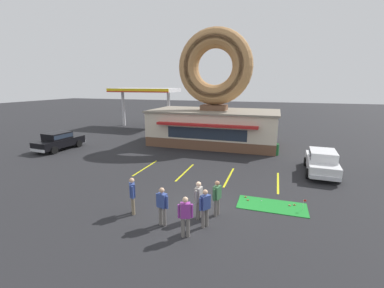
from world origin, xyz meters
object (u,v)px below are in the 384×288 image
pedestrian_crossing_woman (162,205)px  golf_ball (261,201)px  car_white (322,161)px  pedestrian_leather_jacket_man (132,194)px  pedestrian_hooded_kid (205,206)px  putting_flag_pin (304,202)px  trash_bin (275,149)px  pedestrian_blue_sweater_man (199,198)px  pedestrian_beanie_man (185,215)px  car_black (59,140)px  pedestrian_clipboard_woman (217,196)px

pedestrian_crossing_woman → golf_ball: bearing=43.0°
golf_ball → car_white: car_white is taller
car_white → pedestrian_leather_jacket_man: pedestrian_leather_jacket_man is taller
golf_ball → pedestrian_hooded_kid: bearing=-123.8°
putting_flag_pin → pedestrian_hooded_kid: bearing=-145.8°
car_white → pedestrian_hooded_kid: (-5.63, -8.76, 0.05)m
trash_bin → pedestrian_hooded_kid: bearing=-102.0°
pedestrian_hooded_kid → putting_flag_pin: bearing=34.2°
golf_ball → pedestrian_blue_sweater_man: (-2.57, -2.56, 0.91)m
pedestrian_beanie_man → pedestrian_leather_jacket_man: bearing=161.2°
pedestrian_leather_jacket_man → pedestrian_beanie_man: size_ratio=1.04×
putting_flag_pin → pedestrian_crossing_woman: (-5.79, -3.19, 0.50)m
pedestrian_crossing_woman → trash_bin: pedestrian_crossing_woman is taller
car_black → trash_bin: 19.21m
car_white → pedestrian_clipboard_woman: pedestrian_clipboard_woman is taller
car_white → pedestrian_leather_jacket_man: 12.56m
pedestrian_leather_jacket_man → pedestrian_crossing_woman: size_ratio=1.03×
car_white → pedestrian_beanie_man: size_ratio=2.78×
car_white → trash_bin: bearing=127.1°
car_white → trash_bin: 4.89m
pedestrian_crossing_woman → trash_bin: bearing=71.3°
golf_ball → pedestrian_beanie_man: bearing=-123.0°
putting_flag_pin → pedestrian_clipboard_woman: size_ratio=0.33×
golf_ball → pedestrian_beanie_man: 4.94m
pedestrian_hooded_kid → pedestrian_clipboard_woman: size_ratio=1.00×
trash_bin → pedestrian_clipboard_woman: bearing=-101.9°
car_white → pedestrian_blue_sweater_man: (-6.09, -8.17, 0.09)m
putting_flag_pin → trash_bin: size_ratio=0.56×
pedestrian_crossing_woman → pedestrian_leather_jacket_man: bearing=163.8°
pedestrian_blue_sweater_man → trash_bin: 12.48m
trash_bin → pedestrian_crossing_woman: bearing=-108.7°
pedestrian_hooded_kid → pedestrian_leather_jacket_man: 3.43m
car_black → pedestrian_clipboard_woman: 17.90m
pedestrian_hooded_kid → pedestrian_crossing_woman: 1.78m
golf_ball → pedestrian_crossing_woman: 5.33m
putting_flag_pin → pedestrian_leather_jacket_man: 7.97m
pedestrian_blue_sweater_man → putting_flag_pin: bearing=25.7°
pedestrian_hooded_kid → pedestrian_beanie_man: size_ratio=0.99×
golf_ball → pedestrian_blue_sweater_man: bearing=-135.1°
pedestrian_blue_sweater_man → pedestrian_clipboard_woman: pedestrian_blue_sweater_man is taller
pedestrian_leather_jacket_man → trash_bin: (6.12, 12.59, -0.47)m
car_black → pedestrian_leather_jacket_man: bearing=-33.7°
golf_ball → pedestrian_crossing_woman: pedestrian_crossing_woman is taller
pedestrian_hooded_kid → pedestrian_crossing_woman: pedestrian_crossing_woman is taller
pedestrian_clipboard_woman → pedestrian_crossing_woman: (-1.99, -1.53, 0.02)m
car_black → pedestrian_beanie_man: pedestrian_beanie_man is taller
pedestrian_blue_sweater_man → pedestrian_beanie_man: pedestrian_blue_sweater_man is taller
car_white → putting_flag_pin: bearing=-104.7°
pedestrian_leather_jacket_man → pedestrian_crossing_woman: pedestrian_leather_jacket_man is taller
golf_ball → pedestrian_hooded_kid: 3.89m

